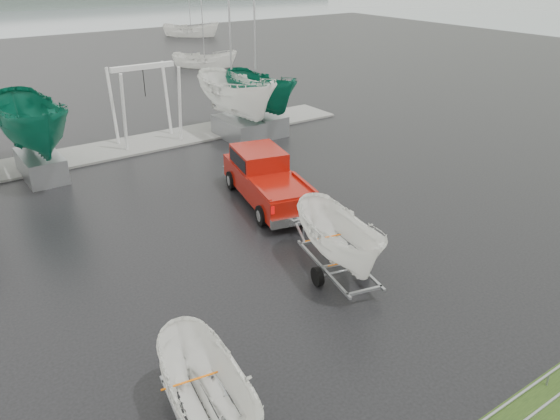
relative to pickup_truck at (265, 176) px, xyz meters
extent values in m
plane|color=black|center=(-4.51, -3.42, -1.01)|extent=(120.00, 120.00, 0.00)
cube|color=gray|center=(-4.51, 9.58, -0.96)|extent=(30.00, 3.00, 0.12)
cube|color=maroon|center=(-0.07, -0.31, -0.23)|extent=(3.18, 5.98, 0.93)
cube|color=maroon|center=(0.16, 0.70, 0.51)|extent=(2.27, 2.60, 0.83)
cube|color=black|center=(0.16, 0.70, 0.56)|extent=(2.24, 2.37, 0.54)
cube|color=silver|center=(-0.71, -3.13, -0.52)|extent=(1.97, 0.61, 0.34)
cylinder|color=black|center=(-0.56, 1.72, -0.62)|extent=(0.46, 0.83, 0.78)
cylinder|color=black|center=(1.25, 1.30, -0.62)|extent=(0.46, 0.83, 0.78)
cylinder|color=black|center=(-1.39, -1.91, -0.62)|extent=(0.46, 0.83, 0.78)
cylinder|color=black|center=(0.42, -2.33, -0.62)|extent=(0.46, 0.83, 0.78)
cube|color=gray|center=(-1.96, -6.12, -0.56)|extent=(0.88, 3.53, 0.08)
cube|color=gray|center=(-0.89, -6.37, -0.56)|extent=(0.88, 3.53, 0.08)
cylinder|color=gray|center=(-1.47, -6.44, -0.71)|extent=(1.58, 0.43, 0.08)
cylinder|color=black|center=(-2.25, -6.26, -0.71)|extent=(0.31, 0.63, 0.60)
cylinder|color=black|center=(-0.69, -6.62, -0.71)|extent=(0.31, 0.63, 0.60)
imported|color=white|center=(-1.43, -6.24, 1.69)|extent=(2.00, 2.03, 4.42)
cube|color=orange|center=(-1.25, -5.46, -0.01)|extent=(1.52, 0.39, 0.03)
cube|color=orange|center=(-1.61, -7.02, -0.01)|extent=(1.52, 0.39, 0.03)
cube|color=gray|center=(-7.15, -9.69, -0.56)|extent=(0.64, 3.57, 0.08)
imported|color=white|center=(-7.69, -9.60, 1.48)|extent=(1.73, 1.76, 4.00)
cube|color=orange|center=(-7.57, -8.81, -0.01)|extent=(1.54, 0.28, 0.03)
cylinder|color=silver|center=(-2.48, 8.78, 0.99)|extent=(0.16, 0.58, 3.99)
cylinder|color=silver|center=(-2.48, 10.38, 0.99)|extent=(0.16, 0.58, 3.99)
cylinder|color=silver|center=(0.52, 8.78, 0.99)|extent=(0.16, 0.58, 3.99)
cylinder|color=silver|center=(0.52, 10.38, 0.99)|extent=(0.16, 0.58, 3.99)
cube|color=silver|center=(-0.98, 9.58, 2.99)|extent=(3.30, 0.25, 0.25)
cube|color=gray|center=(-6.87, 7.78, -0.46)|extent=(1.60, 3.20, 1.10)
imported|color=#0D614A|center=(-6.87, 7.78, 3.55)|extent=(2.61, 2.68, 6.93)
cube|color=gray|center=(3.28, 7.58, -0.46)|extent=(1.60, 3.20, 1.10)
imported|color=white|center=(3.28, 7.58, 3.37)|extent=(2.47, 2.53, 6.56)
cube|color=gray|center=(4.96, 7.88, -0.46)|extent=(1.60, 3.20, 1.10)
imported|color=#0D614A|center=(4.96, 7.88, 3.08)|extent=(2.25, 2.31, 5.98)
cylinder|color=#B2B2B7|center=(4.96, 8.38, 5.90)|extent=(0.10, 0.10, 7.00)
cylinder|color=gray|center=(-0.51, -12.67, -0.66)|extent=(7.00, 0.06, 0.06)
imported|color=white|center=(11.55, 27.11, -1.01)|extent=(3.13, 3.12, 5.84)
cylinder|color=#B2B2B7|center=(11.55, 27.11, 2.99)|extent=(0.08, 0.08, 8.00)
imported|color=white|center=(19.44, 45.57, -1.01)|extent=(3.74, 3.73, 6.95)
cylinder|color=#B2B2B7|center=(19.44, 45.57, 2.99)|extent=(0.08, 0.08, 8.00)
camera|label=1|loc=(-11.23, -17.12, 8.13)|focal=35.00mm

